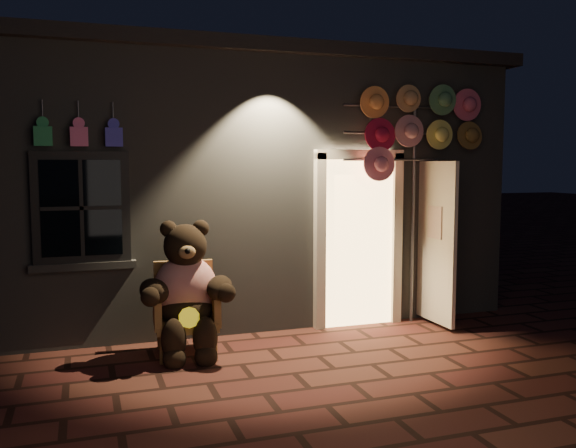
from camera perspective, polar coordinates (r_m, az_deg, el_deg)
name	(u,v)px	position (r m, az deg, el deg)	size (l,w,h in m)	color
ground	(294,373)	(6.05, 0.59, -13.81)	(60.00, 60.00, 0.00)	#52281F
shop_building	(210,182)	(9.57, -7.30, 3.91)	(7.30, 5.95, 3.51)	slate
wicker_armchair	(185,308)	(6.65, -9.59, -7.77)	(0.71, 0.65, 0.97)	olive
teddy_bear	(186,291)	(6.49, -9.49, -6.21)	(1.06, 0.85, 1.46)	red
hat_rack	(419,126)	(7.76, 12.15, 8.93)	(1.89, 0.22, 2.96)	#59595E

